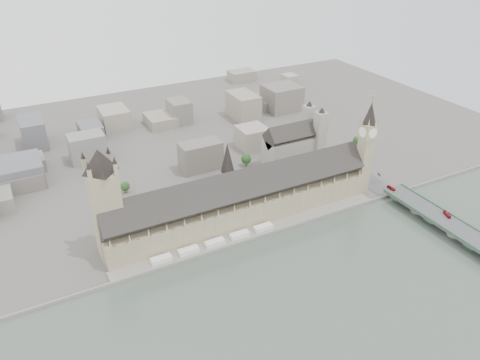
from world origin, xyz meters
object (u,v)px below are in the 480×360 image
westminster_bridge (448,227)px  westminster_abbey (294,144)px  elizabeth_tower (366,142)px  red_bus_north (391,188)px  victoria_tower (105,199)px  palace_of_westminster (240,200)px  car_approach (379,175)px  red_bus_south (447,214)px

westminster_bridge → westminster_abbey: westminster_abbey is taller
elizabeth_tower → red_bus_north: bearing=-53.3°
westminster_bridge → victoria_tower: bearing=158.2°
palace_of_westminster → car_approach: palace_of_westminster is taller
palace_of_westminster → victoria_tower: 126.41m
red_bus_south → car_approach: 90.34m
victoria_tower → red_bus_south: (290.58, -104.88, -43.41)m
car_approach → westminster_bridge: bearing=-74.1°
red_bus_north → red_bus_south: bearing=-85.5°
victoria_tower → car_approach: victoria_tower is taller
elizabeth_tower → westminster_abbey: size_ratio=1.58×
car_approach → westminster_abbey: bearing=142.7°
westminster_abbey → red_bus_south: 183.67m
palace_of_westminster → elizabeth_tower: (138.00, -11.70, 35.38)m
victoria_tower → red_bus_south: bearing=-19.8°
elizabeth_tower → red_bus_south: (30.58, -86.88, -46.29)m
elizabeth_tower → red_bus_south: elizabeth_tower is taller
westminster_bridge → red_bus_north: (-5.17, 70.21, 6.52)m
palace_of_westminster → westminster_abbey: 134.09m
palace_of_westminster → red_bus_north: bearing=-13.3°
palace_of_westminster → victoria_tower: victoria_tower is taller
westminster_abbey → victoria_tower: bearing=-163.5°
red_bus_north → westminster_abbey: bearing=105.9°
victoria_tower → car_approach: bearing=-2.9°
westminster_abbey → car_approach: size_ratio=12.39×
red_bus_north → car_approach: 30.51m
red_bus_north → elizabeth_tower: bearing=120.3°
westminster_bridge → westminster_abbey: bearing=105.6°
palace_of_westminster → victoria_tower: size_ratio=2.65×
westminster_bridge → red_bus_south: 12.73m
red_bus_north → palace_of_westminster: bearing=160.4°
red_bus_north → red_bus_south: size_ratio=0.90×
elizabeth_tower → car_approach: (29.08, 3.44, -47.04)m
westminster_bridge → car_approach: 99.25m
victoria_tower → westminster_abbey: 244.79m
westminster_bridge → car_approach: car_approach is taller
elizabeth_tower → westminster_abbey: 96.91m
victoria_tower → westminster_abbey: size_ratio=1.47×
westminster_abbey → car_approach: westminster_abbey is taller
palace_of_westminster → westminster_bridge: palace_of_westminster is taller
elizabeth_tower → victoria_tower: 260.64m
victoria_tower → red_bus_north: size_ratio=10.02×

